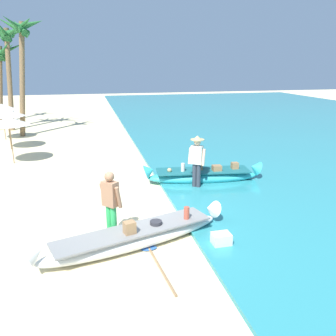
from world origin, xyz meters
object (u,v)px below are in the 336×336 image
palm_tree_leaning_seaward (0,58)px  palm_tree_far_behind (22,41)px  person_tourist_customer (111,202)px  cooler_box (221,241)px  palm_tree_mid_cluster (8,43)px  person_vendor_hatted (197,159)px  boat_cyan_midground (203,175)px  paddle (157,262)px  boat_white_foreground (135,237)px

palm_tree_leaning_seaward → palm_tree_far_behind: 3.26m
person_tourist_customer → palm_tree_leaning_seaward: 17.06m
person_tourist_customer → cooler_box: (2.34, -0.98, -0.76)m
palm_tree_leaning_seaward → palm_tree_far_behind: (1.72, -2.64, 0.84)m
palm_tree_mid_cluster → palm_tree_far_behind: palm_tree_far_behind is taller
palm_tree_leaning_seaward → palm_tree_mid_cluster: 1.18m
person_vendor_hatted → cooler_box: size_ratio=4.38×
person_tourist_customer → palm_tree_mid_cluster: bearing=106.5°
palm_tree_mid_cluster → palm_tree_far_behind: size_ratio=0.98×
palm_tree_mid_cluster → cooler_box: size_ratio=15.15×
palm_tree_far_behind → person_vendor_hatted: bearing=-58.6°
boat_cyan_midground → cooler_box: size_ratio=10.09×
cooler_box → paddle: cooler_box is taller
boat_white_foreground → palm_tree_far_behind: bearing=106.0°
boat_cyan_midground → paddle: boat_cyan_midground is taller
boat_cyan_midground → cooler_box: 4.42m
boat_white_foreground → person_tourist_customer: person_tourist_customer is taller
boat_cyan_midground → person_tourist_customer: 4.77m
palm_tree_far_behind → person_tourist_customer: bearing=-75.3°
palm_tree_leaning_seaward → boat_white_foreground: bearing=-70.9°
paddle → boat_white_foreground: bearing=113.5°
palm_tree_mid_cluster → cooler_box: (6.90, -16.36, -4.90)m
boat_white_foreground → paddle: 0.87m
person_vendor_hatted → palm_tree_leaning_seaward: size_ratio=0.34×
boat_white_foreground → palm_tree_mid_cluster: bearing=107.6°
palm_tree_leaning_seaward → palm_tree_mid_cluster: (0.63, -0.53, 0.84)m
boat_white_foreground → palm_tree_mid_cluster: (-5.04, 15.88, 4.83)m
boat_cyan_midground → paddle: bearing=-119.0°
boat_cyan_midground → palm_tree_leaning_seaward: size_ratio=0.79×
person_vendor_hatted → paddle: size_ratio=0.97×
person_tourist_customer → paddle: (0.81, -1.27, -0.90)m
palm_tree_mid_cluster → cooler_box: 18.42m
palm_tree_mid_cluster → boat_white_foreground: bearing=-72.4°
palm_tree_leaning_seaward → palm_tree_far_behind: palm_tree_far_behind is taller
palm_tree_far_behind → cooler_box: bearing=-67.8°
person_vendor_hatted → palm_tree_far_behind: palm_tree_far_behind is taller
palm_tree_far_behind → cooler_box: 16.16m
person_tourist_customer → palm_tree_far_behind: bearing=104.7°
palm_tree_mid_cluster → person_tourist_customer: bearing=-73.5°
cooler_box → palm_tree_leaning_seaward: bearing=113.1°
person_tourist_customer → palm_tree_leaning_seaward: (-5.20, 15.91, 3.30)m
boat_cyan_midground → palm_tree_mid_cluster: 15.21m
person_vendor_hatted → cooler_box: person_vendor_hatted is taller
person_tourist_customer → paddle: person_tourist_customer is taller
boat_white_foreground → person_vendor_hatted: size_ratio=2.55×
person_vendor_hatted → palm_tree_mid_cluster: bearing=120.7°
boat_white_foreground → palm_tree_far_behind: 15.12m
person_tourist_customer → palm_tree_mid_cluster: (-4.57, 15.38, 4.15)m
palm_tree_mid_cluster → boat_cyan_midground: bearing=-56.7°
person_vendor_hatted → cooler_box: bearing=-99.1°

